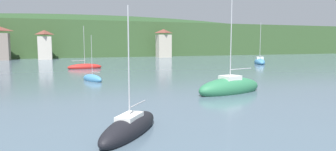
{
  "coord_description": "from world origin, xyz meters",
  "views": [
    {
      "loc": [
        -9.09,
        25.6,
        5.07
      ],
      "look_at": [
        0.0,
        50.14,
        2.17
      ],
      "focal_mm": 31.74,
      "sensor_mm": 36.0,
      "label": 1
    }
  ],
  "objects": [
    {
      "name": "sailboat_mid_2",
      "position": [
        -5.5,
        41.46,
        0.36
      ],
      "size": [
        5.1,
        5.84,
        7.46
      ],
      "rotation": [
        0.0,
        0.0,
        4.04
      ],
      "color": "black",
      "rests_on": "ground_plane"
    },
    {
      "name": "wooded_hillside",
      "position": [
        2.4,
        157.3,
        5.38
      ],
      "size": [
        352.0,
        48.87,
        25.85
      ],
      "color": "#38562D",
      "rests_on": "ground_plane"
    },
    {
      "name": "sailboat_far_6",
      "position": [
        -4.26,
        85.69,
        0.32
      ],
      "size": [
        6.6,
        2.11,
        8.69
      ],
      "rotation": [
        0.0,
        0.0,
        0.05
      ],
      "color": "red",
      "rests_on": "ground_plane"
    },
    {
      "name": "sailboat_far_4",
      "position": [
        -4.92,
        65.88,
        0.28
      ],
      "size": [
        2.8,
        4.48,
        6.41
      ],
      "rotation": [
        0.0,
        0.0,
        1.98
      ],
      "color": "teal",
      "rests_on": "ground_plane"
    },
    {
      "name": "shore_building_eastcentral",
      "position": [
        25.51,
        123.45,
        4.73
      ],
      "size": [
        4.85,
        4.04,
        9.74
      ],
      "color": "#BCB29E",
      "rests_on": "ground_plane"
    },
    {
      "name": "sailboat_far_3",
      "position": [
        36.5,
        84.98,
        0.48
      ],
      "size": [
        5.8,
        7.88,
        10.37
      ],
      "rotation": [
        0.0,
        0.0,
        1.06
      ],
      "color": "teal",
      "rests_on": "ground_plane"
    },
    {
      "name": "shore_building_central",
      "position": [
        -12.76,
        123.81,
        4.32
      ],
      "size": [
        4.09,
        4.79,
        8.9
      ],
      "color": "beige",
      "rests_on": "ground_plane"
    },
    {
      "name": "sailboat_mid_5",
      "position": [
        7.15,
        51.34,
        0.54
      ],
      "size": [
        8.4,
        4.38,
        12.35
      ],
      "rotation": [
        0.0,
        0.0,
        3.39
      ],
      "color": "#2D754C",
      "rests_on": "ground_plane"
    }
  ]
}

